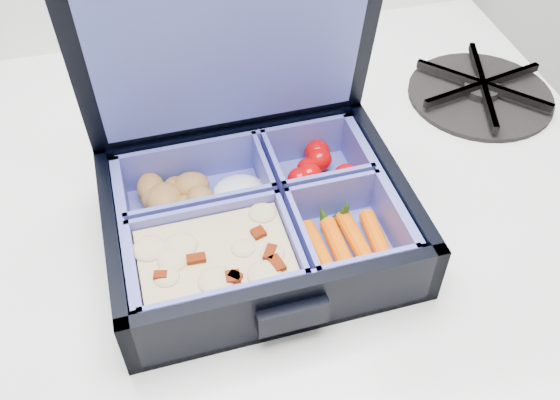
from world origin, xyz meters
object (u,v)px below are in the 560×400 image
object	(u,v)px
bento_box	(258,220)
burner_grate	(482,88)
stove	(293,376)
fork	(258,137)

from	to	relation	value
bento_box	burner_grate	xyz separation A→B (m)	(0.28, 0.15, -0.02)
stove	fork	world-z (taller)	fork
bento_box	burner_grate	bearing A→B (deg)	25.37
burner_grate	bento_box	bearing A→B (deg)	-152.75
burner_grate	stove	bearing A→B (deg)	-168.99
bento_box	fork	xyz separation A→B (m)	(0.03, 0.14, -0.03)
burner_grate	fork	world-z (taller)	burner_grate
bento_box	burner_grate	world-z (taller)	bento_box
stove	fork	bearing A→B (deg)	138.48
stove	bento_box	world-z (taller)	bento_box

